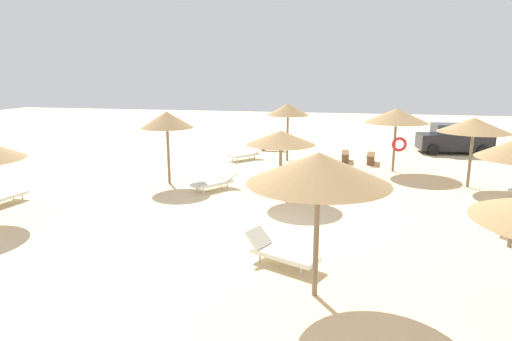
# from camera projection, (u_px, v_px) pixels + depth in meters

# --- Properties ---
(ground_plane) EXTENTS (80.00, 80.00, 0.00)m
(ground_plane) POSITION_uv_depth(u_px,v_px,m) (235.00, 231.00, 12.97)
(ground_plane) COLOR beige
(parasol_2) EXTENTS (2.91, 2.91, 3.09)m
(parasol_2) POSITION_uv_depth(u_px,v_px,m) (318.00, 169.00, 8.66)
(parasol_2) COLOR #75604C
(parasol_2) RESTS_ON ground
(parasol_3) EXTENTS (2.79, 2.79, 2.87)m
(parasol_3) POSITION_uv_depth(u_px,v_px,m) (474.00, 125.00, 17.43)
(parasol_3) COLOR #75604C
(parasol_3) RESTS_ON ground
(parasol_5) EXTENTS (2.55, 2.55, 2.56)m
(parasol_5) POSITION_uv_depth(u_px,v_px,m) (281.00, 138.00, 15.87)
(parasol_5) COLOR #75604C
(parasol_5) RESTS_ON ground
(parasol_6) EXTENTS (2.22, 2.22, 3.06)m
(parasol_6) POSITION_uv_depth(u_px,v_px,m) (167.00, 120.00, 18.03)
(parasol_6) COLOR #75604C
(parasol_6) RESTS_ON ground
(parasol_7) EXTENTS (2.24, 2.24, 3.07)m
(parasol_7) POSITION_uv_depth(u_px,v_px,m) (288.00, 110.00, 22.81)
(parasol_7) COLOR #75604C
(parasol_7) RESTS_ON ground
(parasol_8) EXTENTS (2.97, 2.97, 3.01)m
(parasol_8) POSITION_uv_depth(u_px,v_px,m) (396.00, 116.00, 20.29)
(parasol_8) COLOR #75604C
(parasol_8) RESTS_ON ground
(lounger_2) EXTENTS (1.97, 1.36, 0.75)m
(lounger_2) POSITION_uv_depth(u_px,v_px,m) (280.00, 252.00, 10.69)
(lounger_2) COLOR silver
(lounger_2) RESTS_ON ground
(lounger_4) EXTENTS (0.86, 1.96, 0.69)m
(lounger_4) POSITION_uv_depth(u_px,v_px,m) (0.00, 197.00, 15.44)
(lounger_4) COLOR silver
(lounger_4) RESTS_ON ground
(lounger_5) EXTENTS (1.44, 1.94, 0.80)m
(lounger_5) POSITION_uv_depth(u_px,v_px,m) (276.00, 180.00, 17.84)
(lounger_5) COLOR silver
(lounger_5) RESTS_ON ground
(lounger_6) EXTENTS (1.64, 1.92, 0.63)m
(lounger_6) POSITION_uv_depth(u_px,v_px,m) (215.00, 182.00, 17.57)
(lounger_6) COLOR silver
(lounger_6) RESTS_ON ground
(lounger_7) EXTENTS (1.71, 1.89, 0.61)m
(lounger_7) POSITION_uv_depth(u_px,v_px,m) (245.00, 154.00, 23.59)
(lounger_7) COLOR silver
(lounger_7) RESTS_ON ground
(bench_0) EXTENTS (1.51, 0.42, 0.49)m
(bench_0) POSITION_uv_depth(u_px,v_px,m) (272.00, 145.00, 26.36)
(bench_0) COLOR brown
(bench_0) RESTS_ON ground
(bench_1) EXTENTS (0.52, 1.53, 0.49)m
(bench_1) POSITION_uv_depth(u_px,v_px,m) (371.00, 157.00, 22.65)
(bench_1) COLOR brown
(bench_1) RESTS_ON ground
(bench_2) EXTENTS (0.42, 1.51, 0.49)m
(bench_2) POSITION_uv_depth(u_px,v_px,m) (345.00, 155.00, 23.17)
(bench_2) COLOR brown
(bench_2) RESTS_ON ground
(parked_car) EXTENTS (4.14, 2.29, 1.72)m
(parked_car) POSITION_uv_depth(u_px,v_px,m) (453.00, 139.00, 25.40)
(parked_car) COLOR black
(parked_car) RESTS_ON ground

